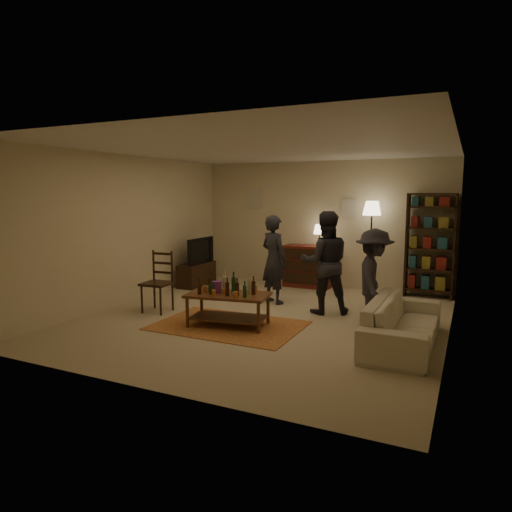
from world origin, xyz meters
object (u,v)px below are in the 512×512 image
Objects in this scene: coffee_table at (228,298)px; tv_stand at (197,268)px; person_right at (325,263)px; sofa at (403,322)px; person_left at (274,259)px; floor_lamp at (372,215)px; bookshelf at (430,244)px; person_by_sofa at (374,278)px; dining_chair at (159,279)px; dresser at (308,265)px.

tv_stand reaches higher than coffee_table.
coffee_table is 1.81m from person_right.
person_left reaches higher than sofa.
floor_lamp is at bearing 13.33° from tv_stand.
person_by_sofa is (-0.57, -2.53, -0.29)m from bookshelf.
dining_chair is (-1.50, 0.29, 0.12)m from coffee_table.
bookshelf is (2.57, 3.41, 0.60)m from coffee_table.
dresser is at bearing -68.60° from person_left.
bookshelf reaches higher than person_by_sofa.
dining_chair is at bearing -118.10° from dresser.
tv_stand is at bearing 5.37° from person_left.
coffee_table is at bearing -114.07° from floor_lamp.
floor_lamp is (-1.10, -0.13, 0.55)m from bookshelf.
person_by_sofa is at bearing 39.02° from sofa.
tv_stand is 2.33m from person_left.
sofa is at bearing -25.34° from tv_stand.
person_left is at bearing 38.42° from dining_chair.
sofa is 1.40× the size of person_by_sofa.
tv_stand is 0.61× the size of person_right.
bookshelf is at bearing -0.82° from sofa.
person_left reaches higher than coffee_table.
tv_stand is 0.51× the size of sofa.
person_by_sofa is at bearing -177.59° from person_left.
person_left is at bearing -40.86° from person_right.
person_by_sofa is at bearing 126.08° from person_right.
floor_lamp is at bearing -125.96° from person_right.
tv_stand is 0.78× the size of dresser.
person_right is at bearing -63.88° from dresser.
floor_lamp is 2.60m from person_by_sofa.
person_by_sofa reaches higher than dresser.
person_by_sofa reaches higher than sofa.
person_right reaches higher than person_by_sofa.
person_right is at bearing -18.14° from tv_stand.
person_right is (-1.43, 1.15, 0.56)m from sofa.
bookshelf is (4.69, 0.98, 0.65)m from tv_stand.
person_right is (-1.47, -2.03, -0.17)m from bookshelf.
dresser is at bearing 37.54° from sofa.
tv_stand reaches higher than sofa.
tv_stand is 0.65× the size of person_left.
coffee_table is 1.72m from person_left.
person_right reaches higher than tv_stand.
person_right is (1.09, 1.37, 0.43)m from coffee_table.
tv_stand is 0.52× the size of bookshelf.
sofa is (4.02, -0.06, -0.25)m from dining_chair.
floor_lamp reaches higher than dresser.
tv_stand is (-2.12, 2.43, -0.05)m from coffee_table.
bookshelf is at bearing 33.83° from dining_chair.
bookshelf is 1.17× the size of person_right.
coffee_table is 0.71× the size of floor_lamp.
person_left is at bearing 56.49° from person_by_sofa.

